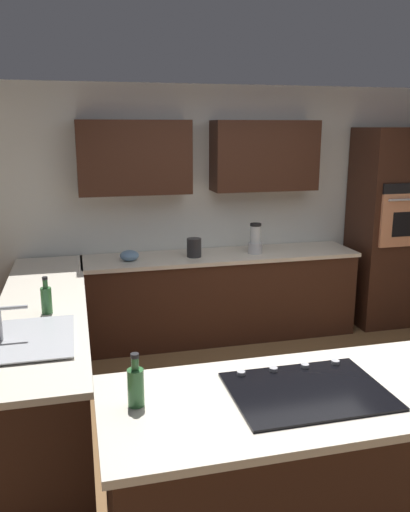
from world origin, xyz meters
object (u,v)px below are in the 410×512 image
object	(u,v)px
blender	(255,240)
dish_soap_bottle	(46,299)
cooktop	(307,390)
oil_bottle	(136,385)
sink_unit	(34,337)
mixing_bowl	(129,256)
kettle	(194,248)
wall_oven	(391,228)

from	to	relation	value
blender	dish_soap_bottle	distance (m)	2.44
cooktop	dish_soap_bottle	bearing A→B (deg)	-48.85
oil_bottle	sink_unit	bearing A→B (deg)	-60.81
cooktop	mixing_bowl	world-z (taller)	mixing_bowl
oil_bottle	kettle	bearing A→B (deg)	-108.20
blender	cooktop	bearing A→B (deg)	75.68
sink_unit	mixing_bowl	size ratio (longest dim) A/B	3.77
wall_oven	oil_bottle	xyz separation A→B (m)	(3.16, 2.81, -0.09)
mixing_bowl	dish_soap_bottle	world-z (taller)	dish_soap_bottle
mixing_bowl	kettle	xyz separation A→B (m)	(-0.65, 0.00, 0.04)
mixing_bowl	wall_oven	bearing A→B (deg)	-179.23
dish_soap_bottle	blender	bearing A→B (deg)	-145.95
sink_unit	blender	bearing A→B (deg)	-138.40
cooktop	blender	bearing A→B (deg)	-104.32
blender	mixing_bowl	xyz separation A→B (m)	(1.30, 0.00, -0.08)
wall_oven	cooktop	size ratio (longest dim) A/B	2.86
wall_oven	mixing_bowl	world-z (taller)	wall_oven
sink_unit	cooktop	distance (m)	1.68
kettle	dish_soap_bottle	distance (m)	1.93
kettle	oil_bottle	xyz separation A→B (m)	(0.91, 2.77, 0.01)
wall_oven	mixing_bowl	distance (m)	2.90
wall_oven	cooktop	world-z (taller)	wall_oven
sink_unit	dish_soap_bottle	bearing A→B (deg)	-96.95
wall_oven	kettle	bearing A→B (deg)	0.99
sink_unit	oil_bottle	distance (m)	1.06
sink_unit	oil_bottle	bearing A→B (deg)	119.19
sink_unit	kettle	bearing A→B (deg)	-127.75
sink_unit	kettle	world-z (taller)	sink_unit
mixing_bowl	oil_bottle	distance (m)	2.78
mixing_bowl	oil_bottle	size ratio (longest dim) A/B	0.71
sink_unit	blender	size ratio (longest dim) A/B	2.23
wall_oven	mixing_bowl	size ratio (longest dim) A/B	11.68
wall_oven	blender	world-z (taller)	wall_oven
mixing_bowl	dish_soap_bottle	bearing A→B (deg)	62.19
wall_oven	sink_unit	xyz separation A→B (m)	(3.68, 1.88, -0.17)
wall_oven	blender	size ratio (longest dim) A/B	6.92
kettle	dish_soap_bottle	size ratio (longest dim) A/B	0.71
wall_oven	dish_soap_bottle	size ratio (longest dim) A/B	8.15
cooktop	kettle	world-z (taller)	kettle
sink_unit	dish_soap_bottle	size ratio (longest dim) A/B	2.63
blender	kettle	bearing A→B (deg)	0.00
mixing_bowl	dish_soap_bottle	xyz separation A→B (m)	(0.72, 1.37, 0.05)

